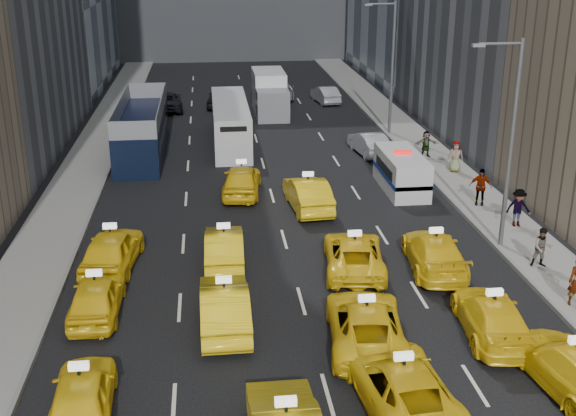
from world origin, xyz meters
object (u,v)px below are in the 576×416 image
nypd_van (401,172)px  double_decker (142,127)px  city_bus (230,123)px  box_truck (270,94)px

nypd_van → double_decker: (-14.34, 8.89, 0.69)m
double_decker → city_bus: (5.59, 1.77, -0.29)m
double_decker → box_truck: bearing=51.0°
double_decker → city_bus: 5.87m
nypd_van → city_bus: 13.79m
double_decker → city_bus: double_decker is taller
double_decker → nypd_van: bearing=-30.0°
nypd_van → box_truck: 20.02m
nypd_van → city_bus: size_ratio=0.47×
nypd_van → double_decker: 16.89m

